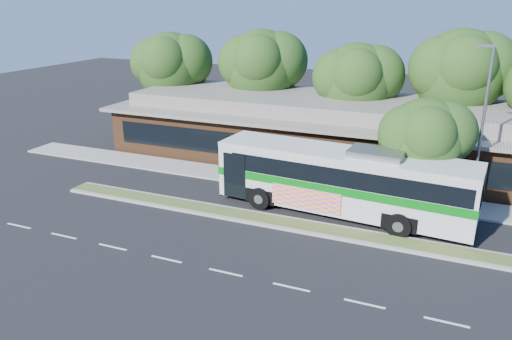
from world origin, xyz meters
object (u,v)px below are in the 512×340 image
Objects in this scene: lamp_post at (482,126)px; sedan at (178,145)px; sidewalk_tree at (431,136)px; transit_bus at (344,177)px.

lamp_post is 21.52m from sedan.
sedan is 0.70× the size of sidewalk_tree.
sidewalk_tree is (4.04, 2.31, 2.10)m from transit_bus.
lamp_post is at bearing 28.80° from transit_bus.
transit_bus is 2.22× the size of sidewalk_tree.
transit_bus is at bearing -150.27° from sidewalk_tree.
lamp_post is 2.56m from sidewalk_tree.
lamp_post is 1.44× the size of sidewalk_tree.
sidewalk_tree is (18.39, -4.13, 3.62)m from sedan.
lamp_post is at bearing -79.97° from sedan.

